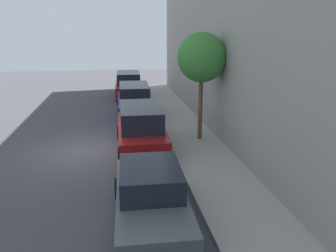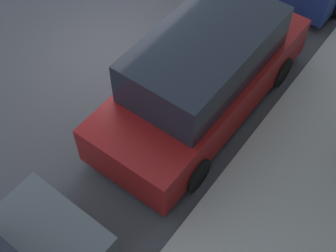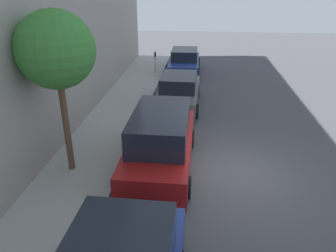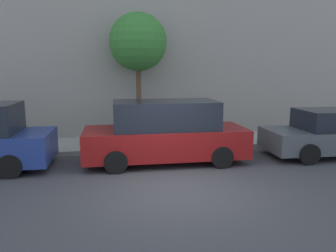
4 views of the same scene
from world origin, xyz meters
The scene contains 3 objects.
ground_plane centered at (0.00, 0.00, 0.00)m, with size 60.00×60.00×0.00m, color #424247.
sidewalk centered at (4.71, 0.00, 0.07)m, with size 2.41×32.00×0.15m.
parked_minivan_third centered at (2.29, -0.12, 0.92)m, with size 2.02×4.91×1.90m.
Camera 2 is at (5.31, -5.31, 7.25)m, focal length 50.00 mm.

